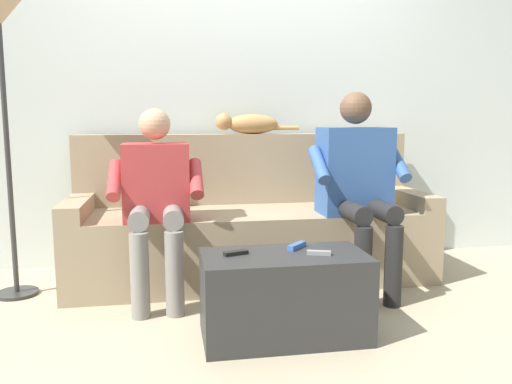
# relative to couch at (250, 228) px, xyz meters

# --- Properties ---
(ground_plane) EXTENTS (8.00, 8.00, 0.00)m
(ground_plane) POSITION_rel_couch_xyz_m (0.00, 0.74, -0.32)
(ground_plane) COLOR tan
(back_wall) EXTENTS (5.13, 0.06, 2.70)m
(back_wall) POSITION_rel_couch_xyz_m (0.00, -0.44, 1.03)
(back_wall) COLOR silver
(back_wall) RESTS_ON ground
(couch) EXTENTS (2.31, 0.76, 0.94)m
(couch) POSITION_rel_couch_xyz_m (0.00, 0.00, 0.00)
(couch) COLOR #9E896B
(couch) RESTS_ON ground
(coffee_table) EXTENTS (0.78, 0.41, 0.41)m
(coffee_table) POSITION_rel_couch_xyz_m (0.00, 1.00, -0.12)
(coffee_table) COLOR #2D2D2D
(coffee_table) RESTS_ON ground
(person_left_seated) EXTENTS (0.57, 0.59, 1.20)m
(person_left_seated) POSITION_rel_couch_xyz_m (-0.60, 0.36, 0.37)
(person_left_seated) COLOR #335693
(person_left_seated) RESTS_ON ground
(person_right_seated) EXTENTS (0.52, 0.52, 1.10)m
(person_right_seated) POSITION_rel_couch_xyz_m (0.60, 0.37, 0.31)
(person_right_seated) COLOR #B23838
(person_right_seated) RESTS_ON ground
(cat_on_backrest) EXTENTS (0.59, 0.13, 0.15)m
(cat_on_backrest) POSITION_rel_couch_xyz_m (-0.02, -0.25, 0.69)
(cat_on_backrest) COLOR #B7844C
(cat_on_backrest) RESTS_ON couch
(remote_gray) EXTENTS (0.12, 0.07, 0.02)m
(remote_gray) POSITION_rel_couch_xyz_m (-0.16, 1.04, 0.10)
(remote_gray) COLOR gray
(remote_gray) RESTS_ON coffee_table
(remote_black) EXTENTS (0.12, 0.07, 0.02)m
(remote_black) POSITION_rel_couch_xyz_m (0.23, 0.97, 0.10)
(remote_black) COLOR black
(remote_black) RESTS_ON coffee_table
(remote_blue) EXTENTS (0.12, 0.12, 0.03)m
(remote_blue) POSITION_rel_couch_xyz_m (-0.08, 0.91, 0.10)
(remote_blue) COLOR #3860B7
(remote_blue) RESTS_ON coffee_table
(floor_lamp) EXTENTS (0.29, 0.29, 1.73)m
(floor_lamp) POSITION_rel_couch_xyz_m (1.44, 0.15, 1.15)
(floor_lamp) COLOR #2D2D2D
(floor_lamp) RESTS_ON ground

